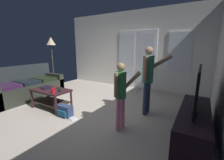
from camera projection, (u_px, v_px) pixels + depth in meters
name	position (u px, v px, depth m)	size (l,w,h in m)	color
ground_plane	(82.00, 112.00, 3.56)	(5.42, 5.45, 0.02)	#AEA295
wall_back_with_doors	(132.00, 51.00, 5.49)	(5.42, 0.09, 2.78)	silver
leather_couch	(26.00, 87.00, 4.46)	(0.89, 1.99, 0.94)	#272B23
coffee_table	(51.00, 95.00, 3.67)	(0.96, 0.53, 0.49)	#321A1E
tv_stand	(194.00, 122.00, 2.60)	(0.47, 1.78, 0.44)	black
flat_screen_tv	(198.00, 89.00, 2.48)	(0.08, 1.17, 0.74)	black
person_adult	(148.00, 75.00, 3.25)	(0.62, 0.41, 1.51)	navy
person_child	(121.00, 91.00, 2.65)	(0.47, 0.33, 1.23)	pink
floor_lamp	(51.00, 44.00, 5.36)	(0.32, 0.32, 1.84)	#2A3022
backpack	(65.00, 111.00, 3.29)	(0.36, 0.20, 0.25)	navy
loose_keyboard	(69.00, 117.00, 3.27)	(0.46, 0.21, 0.02)	white
laptop_closed	(47.00, 88.00, 3.75)	(0.31, 0.24, 0.02)	black
cup_near_edge	(53.00, 90.00, 3.34)	(0.08, 0.08, 0.12)	red
tv_remote_black	(59.00, 89.00, 3.67)	(0.17, 0.05, 0.02)	black
dvd_remote_slim	(60.00, 91.00, 3.49)	(0.17, 0.05, 0.02)	black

